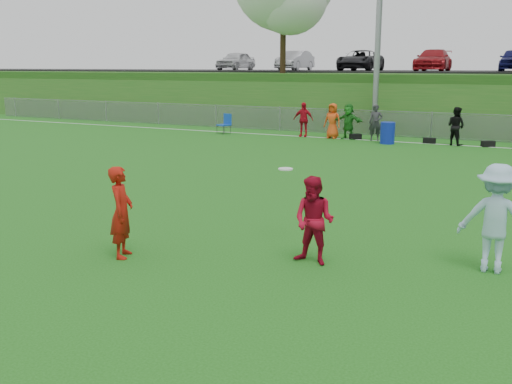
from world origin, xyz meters
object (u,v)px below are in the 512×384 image
Objects in this scene: player_red_center at (314,221)px; recycling_bin at (388,133)px; frisbee at (286,169)px; player_red_left at (122,212)px; player_blue at (496,219)px.

recycling_bin is at bearing 104.63° from player_red_center.
player_red_center reaches higher than recycling_bin.
frisbee reaches higher than recycling_bin.
player_blue is at bearing -94.83° from player_red_left.
player_red_left reaches higher than frisbee.
recycling_bin is at bearing 95.68° from frisbee.
player_red_left is 0.91× the size of player_blue.
frisbee is (-3.90, 0.06, 0.54)m from player_blue.
recycling_bin is (-5.44, 15.59, -0.45)m from player_blue.
frisbee is (-0.99, 1.03, 0.68)m from player_red_center.
frisbee is at bearing 139.74° from player_red_center.
player_blue reaches higher than recycling_bin.
player_red_center is at bearing -46.18° from frisbee.
frisbee is at bearing -1.32° from player_blue.
player_blue reaches higher than player_red_left.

